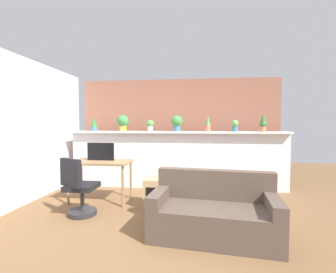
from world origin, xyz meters
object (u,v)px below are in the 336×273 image
at_px(potted_plant_2, 150,125).
at_px(potted_plant_5, 235,125).
at_px(couch, 214,214).
at_px(side_cube_shelf, 156,193).
at_px(potted_plant_1, 123,122).
at_px(potted_plant_3, 177,122).
at_px(desk, 100,166).
at_px(potted_plant_4, 208,124).
at_px(potted_plant_0, 94,124).
at_px(tv_monitor, 101,152).
at_px(office_chair, 79,191).
at_px(potted_plant_6, 263,123).

xyz_separation_m(potted_plant_2, potted_plant_5, (1.81, -0.03, -0.01)).
bearing_deg(couch, potted_plant_2, 120.23).
bearing_deg(couch, side_cube_shelf, 133.60).
xyz_separation_m(potted_plant_1, potted_plant_2, (0.62, -0.01, -0.06)).
distance_m(potted_plant_2, potted_plant_3, 0.59).
height_order(potted_plant_5, desk, potted_plant_5).
bearing_deg(potted_plant_5, potted_plant_2, 179.11).
relative_size(potted_plant_4, potted_plant_5, 1.42).
distance_m(potted_plant_2, potted_plant_5, 1.81).
bearing_deg(potted_plant_4, potted_plant_0, 179.40).
distance_m(desk, tv_monitor, 0.26).
height_order(potted_plant_5, side_cube_shelf, potted_plant_5).
relative_size(potted_plant_5, side_cube_shelf, 0.49).
relative_size(potted_plant_2, potted_plant_5, 1.01).
height_order(potted_plant_0, potted_plant_4, potted_plant_4).
bearing_deg(side_cube_shelf, desk, 170.66).
bearing_deg(desk, potted_plant_2, 53.77).
height_order(desk, office_chair, office_chair).
bearing_deg(tv_monitor, desk, -73.23).
bearing_deg(potted_plant_2, couch, -59.77).
relative_size(potted_plant_6, side_cube_shelf, 0.77).
relative_size(potted_plant_1, tv_monitor, 0.71).
bearing_deg(office_chair, potted_plant_4, 39.76).
bearing_deg(potted_plant_1, potted_plant_6, -0.09).
bearing_deg(side_cube_shelf, potted_plant_2, 105.96).
height_order(desk, side_cube_shelf, desk).
height_order(potted_plant_2, couch, potted_plant_2).
xyz_separation_m(potted_plant_4, potted_plant_6, (1.13, 0.02, 0.02)).
relative_size(potted_plant_2, office_chair, 0.27).
xyz_separation_m(potted_plant_5, desk, (-2.54, -0.97, -0.73)).
xyz_separation_m(potted_plant_4, side_cube_shelf, (-0.91, -1.16, -1.18)).
distance_m(potted_plant_1, tv_monitor, 1.09).
bearing_deg(potted_plant_4, potted_plant_6, 0.90).
distance_m(potted_plant_0, office_chair, 2.07).
bearing_deg(side_cube_shelf, potted_plant_1, 129.02).
relative_size(potted_plant_1, side_cube_shelf, 0.72).
bearing_deg(couch, potted_plant_1, 131.14).
bearing_deg(potted_plant_6, potted_plant_5, -177.02).
distance_m(tv_monitor, side_cube_shelf, 1.31).
height_order(potted_plant_6, side_cube_shelf, potted_plant_6).
distance_m(potted_plant_1, desk, 1.30).
distance_m(potted_plant_0, desk, 1.39).
relative_size(potted_plant_3, tv_monitor, 0.67).
distance_m(potted_plant_5, office_chair, 3.26).
bearing_deg(side_cube_shelf, tv_monitor, 166.84).
distance_m(potted_plant_0, couch, 3.51).
height_order(potted_plant_6, tv_monitor, potted_plant_6).
bearing_deg(tv_monitor, potted_plant_1, 81.71).
bearing_deg(potted_plant_3, potted_plant_4, -0.50).
distance_m(potted_plant_5, desk, 2.82).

